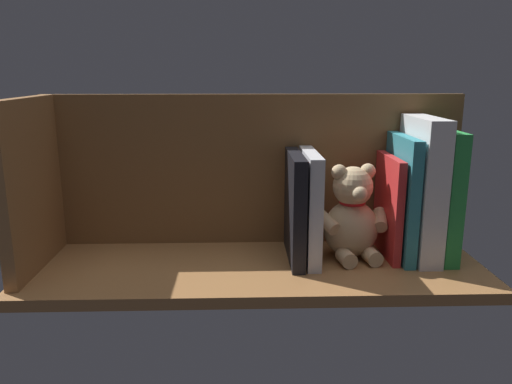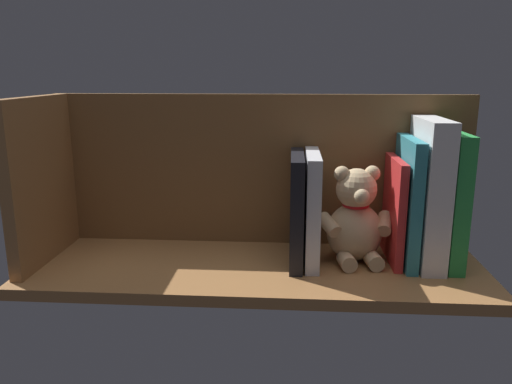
# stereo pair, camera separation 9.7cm
# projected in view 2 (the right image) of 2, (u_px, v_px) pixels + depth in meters

# --- Properties ---
(ground_plane) EXTENTS (0.90, 0.31, 0.02)m
(ground_plane) POSITION_uv_depth(u_px,v_px,m) (256.00, 268.00, 1.01)
(ground_plane) COLOR #9E6B3D
(shelf_back_panel) EXTENTS (0.90, 0.02, 0.33)m
(shelf_back_panel) POSITION_uv_depth(u_px,v_px,m) (260.00, 170.00, 1.10)
(shelf_back_panel) COLOR brown
(shelf_back_panel) RESTS_ON ground_plane
(shelf_side_divider) EXTENTS (0.02, 0.25, 0.33)m
(shelf_side_divider) POSITION_uv_depth(u_px,v_px,m) (41.00, 180.00, 1.00)
(shelf_side_divider) COLOR #9E6B3D
(shelf_side_divider) RESTS_ON ground_plane
(book_0) EXTENTS (0.03, 0.17, 0.26)m
(book_0) POSITION_uv_depth(u_px,v_px,m) (449.00, 199.00, 0.99)
(book_0) COLOR green
(book_0) RESTS_ON ground_plane
(dictionary_thick_white) EXTENTS (0.05, 0.18, 0.29)m
(dictionary_thick_white) POSITION_uv_depth(u_px,v_px,m) (428.00, 192.00, 0.99)
(dictionary_thick_white) COLOR white
(dictionary_thick_white) RESTS_ON ground_plane
(book_1) EXTENTS (0.02, 0.17, 0.25)m
(book_1) POSITION_uv_depth(u_px,v_px,m) (407.00, 201.00, 1.00)
(book_1) COLOR teal
(book_1) RESTS_ON ground_plane
(book_2) EXTENTS (0.02, 0.16, 0.21)m
(book_2) POSITION_uv_depth(u_px,v_px,m) (394.00, 210.00, 1.01)
(book_2) COLOR red
(book_2) RESTS_ON ground_plane
(teddy_bear) EXTENTS (0.16, 0.14, 0.20)m
(teddy_bear) POSITION_uv_depth(u_px,v_px,m) (355.00, 220.00, 1.01)
(teddy_bear) COLOR #D1B284
(teddy_bear) RESTS_ON ground_plane
(book_3) EXTENTS (0.03, 0.18, 0.22)m
(book_3) POSITION_uv_depth(u_px,v_px,m) (312.00, 207.00, 1.01)
(book_3) COLOR silver
(book_3) RESTS_ON ground_plane
(book_4) EXTENTS (0.03, 0.19, 0.22)m
(book_4) POSITION_uv_depth(u_px,v_px,m) (297.00, 208.00, 1.01)
(book_4) COLOR black
(book_4) RESTS_ON ground_plane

